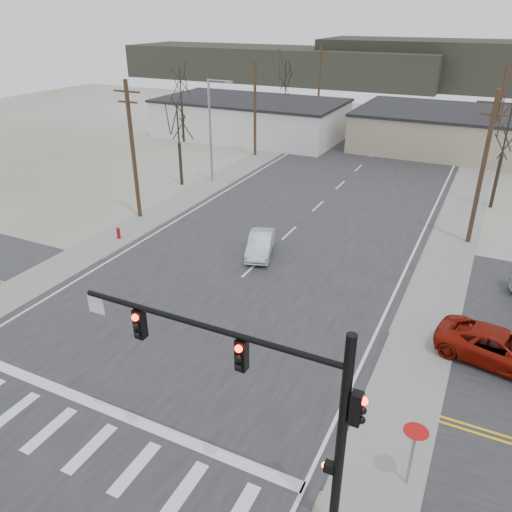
{
  "coord_description": "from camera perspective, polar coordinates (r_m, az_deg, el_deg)",
  "views": [
    {
      "loc": [
        12.05,
        -16.08,
        14.17
      ],
      "look_at": [
        1.78,
        5.01,
        2.6
      ],
      "focal_mm": 35.0,
      "sensor_mm": 36.0,
      "label": 1
    }
  ],
  "objects": [
    {
      "name": "upole_right_b",
      "position": [
        56.79,
        25.98,
        14.67
      ],
      "size": [
        2.2,
        0.3,
        10.0
      ],
      "color": "#452E20",
      "rests_on": "ground"
    },
    {
      "name": "hill_left",
      "position": [
        118.36,
        2.62,
        21.05
      ],
      "size": [
        70.0,
        18.0,
        7.0
      ],
      "primitive_type": "cube",
      "color": "#333026",
      "rests_on": "ground"
    },
    {
      "name": "upole_left_b",
      "position": [
        37.72,
        -13.9,
        11.79
      ],
      "size": [
        2.2,
        0.3,
        10.0
      ],
      "color": "#452E20",
      "rests_on": "ground"
    },
    {
      "name": "car_parked_red",
      "position": [
        24.83,
        26.07,
        -9.44
      ],
      "size": [
        5.76,
        3.44,
        1.5
      ],
      "primitive_type": "imported",
      "rotation": [
        0.0,
        0.0,
        1.38
      ],
      "color": "maroon",
      "rests_on": "parking_lot"
    },
    {
      "name": "main_road",
      "position": [
        36.21,
        4.41,
        3.18
      ],
      "size": [
        18.0,
        110.0,
        0.05
      ],
      "primitive_type": "cube",
      "color": "#252628",
      "rests_on": "ground"
    },
    {
      "name": "car_far_a",
      "position": [
        68.6,
        17.31,
        13.88
      ],
      "size": [
        2.35,
        5.32,
        1.52
      ],
      "primitive_type": "imported",
      "rotation": [
        0.0,
        0.0,
        3.1
      ],
      "color": "black",
      "rests_on": "main_road"
    },
    {
      "name": "ground",
      "position": [
        24.59,
        -8.99,
        -9.31
      ],
      "size": [
        140.0,
        140.0,
        0.0
      ],
      "primitive_type": "plane",
      "color": "silver",
      "rests_on": "ground"
    },
    {
      "name": "sedan_crossing",
      "position": [
        31.92,
        0.5,
        1.36
      ],
      "size": [
        2.67,
        4.42,
        1.38
      ],
      "primitive_type": "imported",
      "rotation": [
        0.0,
        0.0,
        0.31
      ],
      "color": "#B7BEC3",
      "rests_on": "main_road"
    },
    {
      "name": "yield_sign",
      "position": [
        17.46,
        17.7,
        -19.21
      ],
      "size": [
        0.8,
        0.8,
        2.35
      ],
      "color": "gray",
      "rests_on": "ground"
    },
    {
      "name": "cross_road",
      "position": [
        24.57,
        -9.0,
        -9.27
      ],
      "size": [
        90.0,
        10.0,
        0.04
      ],
      "primitive_type": "cube",
      "color": "#252628",
      "rests_on": "ground"
    },
    {
      "name": "upole_left_c",
      "position": [
        54.28,
        -0.12,
        16.77
      ],
      "size": [
        2.2,
        0.3,
        10.0
      ],
      "color": "#452E20",
      "rests_on": "ground"
    },
    {
      "name": "tree_left_mid",
      "position": [
        61.07,
        -8.62,
        18.56
      ],
      "size": [
        3.96,
        3.96,
        8.82
      ],
      "color": "#2E221C",
      "rests_on": "ground"
    },
    {
      "name": "upole_left_d",
      "position": [
        72.59,
        7.24,
        18.98
      ],
      "size": [
        2.2,
        0.3,
        10.0
      ],
      "color": "#452E20",
      "rests_on": "ground"
    },
    {
      "name": "sidewalk_left",
      "position": [
        44.88,
        -5.89,
        7.75
      ],
      "size": [
        3.0,
        90.0,
        0.06
      ],
      "primitive_type": "cube",
      "color": "gray",
      "rests_on": "ground"
    },
    {
      "name": "fire_hydrant",
      "position": [
        35.54,
        -15.45,
        2.55
      ],
      "size": [
        0.24,
        0.24,
        0.87
      ],
      "color": "#A50C0C",
      "rests_on": "ground"
    },
    {
      "name": "sidewalk_right",
      "position": [
        38.78,
        21.98,
        2.88
      ],
      "size": [
        3.0,
        90.0,
        0.06
      ],
      "primitive_type": "cube",
      "color": "gray",
      "rests_on": "ground"
    },
    {
      "name": "car_far_b",
      "position": [
        71.83,
        16.75,
        14.5
      ],
      "size": [
        2.17,
        4.77,
        1.59
      ],
      "primitive_type": "imported",
      "rotation": [
        0.0,
        0.0,
        -0.06
      ],
      "color": "black",
      "rests_on": "main_road"
    },
    {
      "name": "upole_right_a",
      "position": [
        35.24,
        24.51,
        9.2
      ],
      "size": [
        2.2,
        0.3,
        10.0
      ],
      "color": "#452E20",
      "rests_on": "ground"
    },
    {
      "name": "tree_right_mid",
      "position": [
        42.88,
        26.73,
        12.47
      ],
      "size": [
        3.74,
        3.74,
        8.33
      ],
      "color": "#2E221C",
      "rests_on": "ground"
    },
    {
      "name": "building_left_far",
      "position": [
        63.82,
        -0.61,
        15.49
      ],
      "size": [
        22.3,
        12.3,
        4.5
      ],
      "color": "silver",
      "rests_on": "ground"
    },
    {
      "name": "tree_left_far",
      "position": [
        67.78,
        3.39,
        19.53
      ],
      "size": [
        3.96,
        3.96,
        8.82
      ],
      "color": "#2E221C",
      "rests_on": "ground"
    },
    {
      "name": "tree_left_near",
      "position": [
        44.82,
        -8.9,
        14.45
      ],
      "size": [
        3.3,
        3.3,
        7.35
      ],
      "color": "#2E221C",
      "rests_on": "ground"
    },
    {
      "name": "building_right_far",
      "position": [
        61.3,
        24.16,
        12.73
      ],
      "size": [
        26.3,
        14.3,
        4.3
      ],
      "color": "tan",
      "rests_on": "ground"
    },
    {
      "name": "traffic_signal_mast",
      "position": [
        14.32,
        2.43,
        -15.32
      ],
      "size": [
        8.95,
        0.43,
        7.2
      ],
      "color": "black",
      "rests_on": "ground"
    },
    {
      "name": "streetlight_main",
      "position": [
        45.33,
        -5.05,
        14.6
      ],
      "size": [
        2.4,
        0.25,
        9.0
      ],
      "color": "gray",
      "rests_on": "ground"
    }
  ]
}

